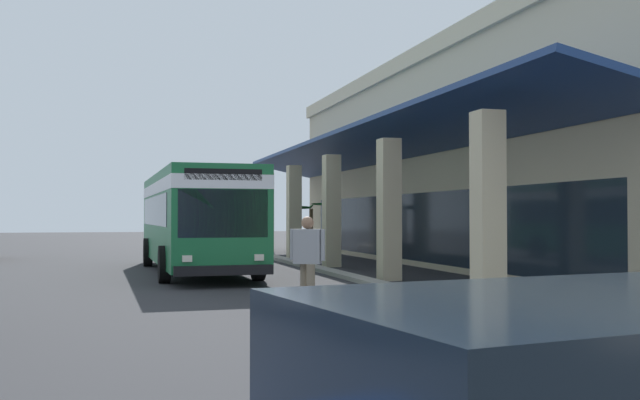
{
  "coord_description": "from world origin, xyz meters",
  "views": [
    {
      "loc": [
        24.46,
        -2.63,
        1.78
      ],
      "look_at": [
        4.84,
        2.91,
        2.24
      ],
      "focal_mm": 40.88,
      "sensor_mm": 36.0,
      "label": 1
    }
  ],
  "objects": [
    {
      "name": "ground",
      "position": [
        0.0,
        8.0,
        0.0
      ],
      "size": [
        120.0,
        120.0,
        0.0
      ],
      "primitive_type": "plane",
      "color": "#2D2D30"
    },
    {
      "name": "potted_palm",
      "position": [
        -5.71,
        5.5,
        0.61
      ],
      "size": [
        2.03,
        1.7,
        2.38
      ],
      "color": "brown",
      "rests_on": "ground"
    },
    {
      "name": "plaza_building",
      "position": [
        -0.07,
        13.47,
        3.89
      ],
      "size": [
        28.17,
        15.12,
        7.77
      ],
      "color": "#C6B793",
      "rests_on": "ground"
    },
    {
      "name": "transit_bus",
      "position": [
        0.94,
        -0.15,
        1.85
      ],
      "size": [
        11.26,
        2.99,
        3.34
      ],
      "color": "#196638",
      "rests_on": "ground"
    },
    {
      "name": "curb_strip",
      "position": [
        -0.07,
        3.84,
        0.06
      ],
      "size": [
        33.44,
        0.5,
        0.12
      ],
      "primitive_type": "cube",
      "color": "#9E998E",
      "rests_on": "ground"
    },
    {
      "name": "pedestrian",
      "position": [
        11.09,
        0.9,
        1.01
      ],
      "size": [
        0.46,
        0.59,
        1.78
      ],
      "color": "#726651",
      "rests_on": "ground"
    }
  ]
}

